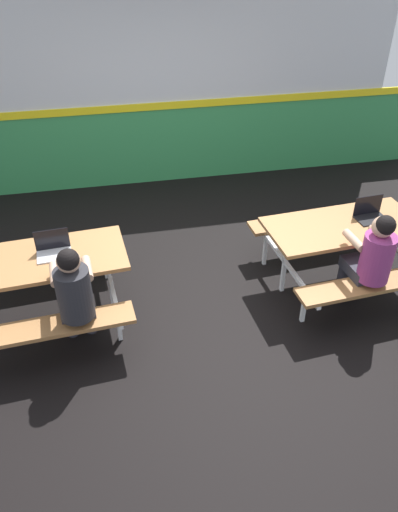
{
  "coord_description": "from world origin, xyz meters",
  "views": [
    {
      "loc": [
        -0.81,
        -4.15,
        3.46
      ],
      "look_at": [
        0.0,
        -0.13,
        0.55
      ],
      "focal_mm": 35.04,
      "sensor_mm": 36.0,
      "label": 1
    }
  ],
  "objects": [
    {
      "name": "student_further",
      "position": [
        1.56,
        -0.69,
        0.71
      ],
      "size": [
        0.38,
        0.53,
        1.21
      ],
      "color": "#2D2D38",
      "rests_on": "ground"
    },
    {
      "name": "student_nearer",
      "position": [
        -1.21,
        -0.66,
        0.71
      ],
      "size": [
        0.38,
        0.53,
        1.21
      ],
      "color": "#2D2D38",
      "rests_on": "ground"
    },
    {
      "name": "ground_plane",
      "position": [
        0.0,
        0.0,
        -0.01
      ],
      "size": [
        10.0,
        10.0,
        0.02
      ],
      "primitive_type": "cube",
      "color": "black"
    },
    {
      "name": "laptop_silver",
      "position": [
        -1.39,
        -0.08,
        0.79
      ],
      "size": [
        0.34,
        0.25,
        0.22
      ],
      "color": "silver",
      "rests_on": "picnic_table_left"
    },
    {
      "name": "accent_backdrop",
      "position": [
        0.0,
        2.74,
        1.25
      ],
      "size": [
        8.0,
        0.14,
        2.6
      ],
      "color": "#338C4C",
      "rests_on": "ground"
    },
    {
      "name": "laptop_dark",
      "position": [
        1.85,
        -0.07,
        0.79
      ],
      "size": [
        0.34,
        0.25,
        0.22
      ],
      "color": "black",
      "rests_on": "picnic_table_right"
    },
    {
      "name": "picnic_table_left",
      "position": [
        -1.53,
        -0.13,
        0.57
      ],
      "size": [
        1.67,
        1.67,
        0.74
      ],
      "color": "#9E6B3D",
      "rests_on": "ground"
    },
    {
      "name": "picnic_table_right",
      "position": [
        1.53,
        -0.13,
        0.57
      ],
      "size": [
        1.67,
        1.67,
        0.74
      ],
      "color": "#9E6B3D",
      "rests_on": "ground"
    }
  ]
}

